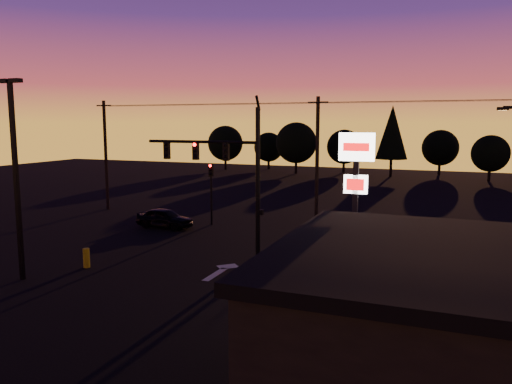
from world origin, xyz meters
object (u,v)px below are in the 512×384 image
bollard (86,258)px  suv_parked (446,305)px  car_left (165,218)px  secondary_signal (211,185)px  pylon_sign (356,177)px  car_right (349,232)px  parking_lot_light (15,166)px  traffic_signal_mast (230,166)px

bollard → suv_parked: size_ratio=0.20×
car_left → suv_parked: 21.20m
suv_parked → secondary_signal: bearing=108.4°
pylon_sign → car_left: size_ratio=1.69×
car_right → parking_lot_light: bearing=-46.7°
parking_lot_light → car_left: size_ratio=2.28×
parking_lot_light → suv_parked: (18.37, 1.77, -4.59)m
suv_parked → pylon_sign: bearing=112.0°
traffic_signal_mast → parking_lot_light: (-7.40, -6.99, 0.33)m
secondary_signal → bollard: size_ratio=4.48×
secondary_signal → car_right: (10.27, -2.09, -2.15)m
secondary_signal → parking_lot_light: 14.90m
bollard → car_right: bearing=40.7°
secondary_signal → parking_lot_light: parking_lot_light is taller
traffic_signal_mast → parking_lot_light: 10.19m
parking_lot_light → bollard: bearing=61.3°
bollard → pylon_sign: bearing=8.0°
traffic_signal_mast → car_left: (-7.42, 5.33, -4.25)m
secondary_signal → car_left: secondary_signal is taller
secondary_signal → parking_lot_light: bearing=-99.8°
car_right → traffic_signal_mast: bearing=-45.6°
parking_lot_light → car_right: size_ratio=1.85×
parking_lot_light → suv_parked: 19.02m
pylon_sign → suv_parked: bearing=-35.2°
pylon_sign → parking_lot_light: bearing=-162.8°
car_right → suv_parked: bearing=27.0°
secondary_signal → traffic_signal_mast: bearing=-56.8°
secondary_signal → car_left: size_ratio=1.08×
bollard → suv_parked: suv_parked is taller
bollard → suv_parked: bearing=-3.0°
car_left → parking_lot_light: bearing=-177.1°
secondary_signal → car_right: bearing=-11.5°
traffic_signal_mast → car_right: bearing=45.2°
car_right → suv_parked: car_right is taller
pylon_sign → car_right: 9.11m
suv_parked → traffic_signal_mast: bearing=121.7°
pylon_sign → suv_parked: (3.87, -2.73, -4.24)m
traffic_signal_mast → secondary_signal: size_ratio=1.97×
bollard → car_right: size_ratio=0.20×
pylon_sign → car_right: (-1.73, 7.90, -4.20)m
pylon_sign → car_left: pylon_sign is taller
secondary_signal → bollard: bearing=-95.1°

